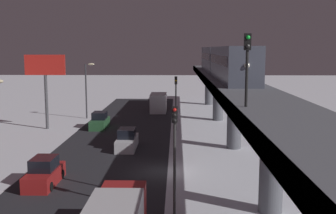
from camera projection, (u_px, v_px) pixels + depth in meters
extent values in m
plane|color=white|center=(162.00, 172.00, 32.70)|extent=(240.00, 240.00, 0.00)
cube|color=#28282D|center=(98.00, 171.00, 32.80)|extent=(11.00, 95.74, 0.01)
cube|color=slate|center=(249.00, 96.00, 31.71)|extent=(5.00, 95.74, 0.80)
cube|color=#38383D|center=(218.00, 96.00, 31.77)|extent=(0.24, 93.83, 0.80)
cylinder|color=slate|center=(209.00, 88.00, 71.66)|extent=(1.40, 1.40, 5.62)
cylinder|color=slate|center=(218.00, 100.00, 55.86)|extent=(1.40, 1.40, 5.62)
cylinder|color=slate|center=(234.00, 120.00, 40.06)|extent=(1.40, 1.40, 5.62)
cylinder|color=slate|center=(272.00, 166.00, 24.26)|extent=(1.40, 1.40, 5.62)
cube|color=#4C5160|center=(232.00, 63.00, 41.86)|extent=(2.90, 18.00, 3.40)
cube|color=black|center=(232.00, 59.00, 41.80)|extent=(2.94, 16.20, 0.90)
cube|color=#4C5160|center=(215.00, 59.00, 60.27)|extent=(2.90, 18.00, 3.40)
cube|color=black|center=(215.00, 56.00, 60.21)|extent=(2.94, 16.20, 0.90)
sphere|color=white|center=(247.00, 65.00, 32.87)|extent=(0.44, 0.44, 0.44)
cylinder|color=black|center=(247.00, 78.00, 22.70)|extent=(0.16, 0.16, 3.20)
cube|color=black|center=(248.00, 42.00, 22.43)|extent=(0.36, 0.28, 0.90)
sphere|color=#19F23F|center=(248.00, 37.00, 22.24)|extent=(0.22, 0.22, 0.22)
sphere|color=#333333|center=(248.00, 46.00, 22.31)|extent=(0.22, 0.22, 0.22)
cube|color=#A51E1E|center=(45.00, 177.00, 29.56)|extent=(1.80, 4.65, 1.10)
cube|color=black|center=(44.00, 163.00, 29.43)|extent=(1.58, 2.23, 0.87)
cylinder|color=black|center=(50.00, 187.00, 28.15)|extent=(0.20, 0.64, 0.64)
cylinder|color=black|center=(26.00, 186.00, 28.19)|extent=(0.20, 0.64, 0.64)
cylinder|color=black|center=(62.00, 174.00, 31.00)|extent=(0.20, 0.64, 0.64)
cylinder|color=black|center=(39.00, 174.00, 31.04)|extent=(0.20, 0.64, 0.64)
cube|color=#2D6038|center=(100.00, 123.00, 50.66)|extent=(1.80, 4.62, 1.10)
cube|color=black|center=(100.00, 115.00, 50.52)|extent=(1.58, 2.22, 0.87)
cube|color=silver|center=(127.00, 143.00, 40.16)|extent=(1.80, 4.69, 1.10)
cube|color=black|center=(127.00, 133.00, 40.02)|extent=(1.58, 2.25, 0.87)
cube|color=#A51E1E|center=(160.00, 101.00, 67.23)|extent=(2.30, 2.20, 2.40)
cube|color=silver|center=(158.00, 103.00, 63.44)|extent=(2.40, 5.00, 2.80)
cube|color=#A51E1E|center=(123.00, 209.00, 21.96)|extent=(2.30, 2.20, 2.40)
cylinder|color=#2D2D2D|center=(175.00, 170.00, 23.64)|extent=(0.16, 0.16, 5.50)
cube|color=black|center=(175.00, 115.00, 23.20)|extent=(0.32, 0.32, 0.90)
sphere|color=red|center=(175.00, 110.00, 22.98)|extent=(0.20, 0.20, 0.20)
sphere|color=black|center=(175.00, 115.00, 23.02)|extent=(0.20, 0.20, 0.20)
sphere|color=black|center=(175.00, 120.00, 23.06)|extent=(0.20, 0.20, 0.20)
cylinder|color=#2D2D2D|center=(176.00, 108.00, 48.75)|extent=(0.16, 0.16, 5.50)
cube|color=black|center=(176.00, 80.00, 48.31)|extent=(0.32, 0.32, 0.90)
sphere|color=black|center=(176.00, 78.00, 48.09)|extent=(0.20, 0.20, 0.20)
sphere|color=yellow|center=(176.00, 80.00, 48.13)|extent=(0.20, 0.20, 0.20)
sphere|color=black|center=(176.00, 83.00, 48.17)|extent=(0.20, 0.20, 0.20)
cylinder|color=#4C4C51|center=(46.00, 102.00, 49.76)|extent=(0.36, 0.36, 6.50)
cube|color=red|center=(45.00, 65.00, 49.14)|extent=(4.80, 0.30, 2.40)
cylinder|color=#38383D|center=(86.00, 92.00, 57.17)|extent=(0.20, 0.20, 7.50)
ellipsoid|color=#F4E5B2|center=(91.00, 64.00, 56.63)|extent=(0.90, 0.44, 0.30)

